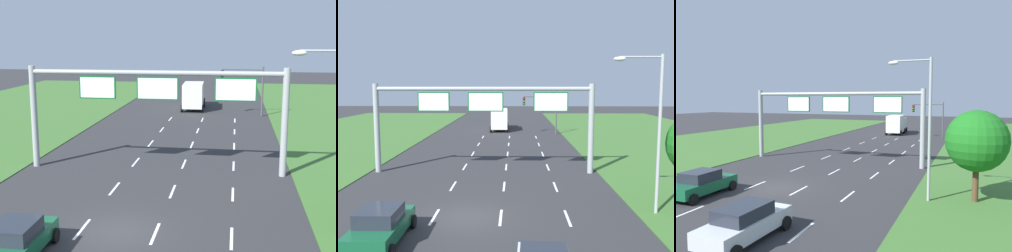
% 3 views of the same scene
% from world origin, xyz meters
% --- Properties ---
extents(ground_plane, '(200.00, 200.00, 0.00)m').
position_xyz_m(ground_plane, '(0.00, 0.00, 0.00)').
color(ground_plane, '#2D2D30').
extents(lane_dashes_inner_left, '(0.14, 50.40, 0.01)m').
position_xyz_m(lane_dashes_inner_left, '(-1.75, 6.00, 0.00)').
color(lane_dashes_inner_left, white).
rests_on(lane_dashes_inner_left, ground_plane).
extents(lane_dashes_inner_right, '(0.14, 50.40, 0.01)m').
position_xyz_m(lane_dashes_inner_right, '(1.75, 6.00, 0.00)').
color(lane_dashes_inner_right, white).
rests_on(lane_dashes_inner_right, ground_plane).
extents(lane_dashes_slip, '(0.14, 50.40, 0.01)m').
position_xyz_m(lane_dashes_slip, '(5.25, 6.00, 0.00)').
color(lane_dashes_slip, white).
rests_on(lane_dashes_slip, ground_plane).
extents(car_near_red, '(2.26, 4.51, 1.58)m').
position_xyz_m(car_near_red, '(3.43, -7.64, 0.81)').
color(car_near_red, silver).
rests_on(car_near_red, ground_plane).
extents(car_lead_silver, '(2.18, 4.45, 1.60)m').
position_xyz_m(car_lead_silver, '(-3.41, -3.23, 0.80)').
color(car_lead_silver, '#145633').
rests_on(car_lead_silver, ground_plane).
extents(box_truck, '(2.84, 7.54, 3.27)m').
position_xyz_m(box_truck, '(0.11, 37.66, 1.75)').
color(box_truck, silver).
rests_on(box_truck, ground_plane).
extents(sign_gantry, '(17.24, 0.44, 7.00)m').
position_xyz_m(sign_gantry, '(0.16, 10.06, 4.93)').
color(sign_gantry, '#9EA0A5').
rests_on(sign_gantry, ground_plane).
extents(traffic_light_mast, '(4.76, 0.49, 5.60)m').
position_xyz_m(traffic_light_mast, '(6.28, 33.07, 3.87)').
color(traffic_light_mast, '#47494F').
rests_on(traffic_light_mast, ground_plane).
extents(street_lamp, '(2.61, 0.32, 8.50)m').
position_xyz_m(street_lamp, '(9.71, 0.75, 5.08)').
color(street_lamp, '#9EA0A5').
rests_on(street_lamp, ground_plane).
extents(roadside_tree_near, '(3.61, 3.61, 5.47)m').
position_xyz_m(roadside_tree_near, '(12.67, 1.60, 3.65)').
color(roadside_tree_near, '#513823').
rests_on(roadside_tree_near, ground_plane).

